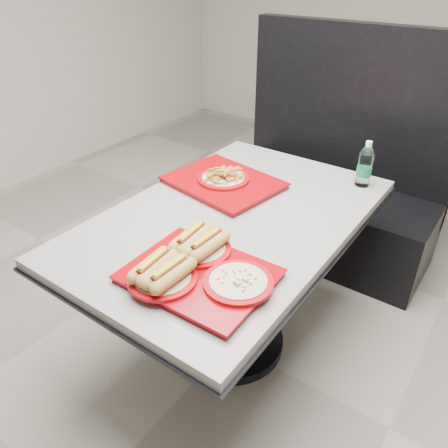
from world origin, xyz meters
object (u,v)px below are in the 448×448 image
Objects in this scene: booth_bench at (331,190)px; water_bottle at (365,167)px; tray_far at (223,180)px; tray_near at (195,267)px; diner_table at (232,248)px.

booth_bench is 6.33× the size of water_bottle.
tray_far is (-0.19, -0.90, 0.38)m from booth_bench.
tray_near reaches higher than tray_far.
water_bottle is at bearing 35.92° from tray_far.
tray_near is at bearing -101.85° from water_bottle.
diner_table is at bearing -46.79° from tray_far.
tray_near is 2.26× the size of water_bottle.
diner_table is at bearing 107.93° from tray_near.
tray_near is at bearing -62.22° from tray_far.
tray_far is at bearing -144.08° from water_bottle.
diner_table is 2.62× the size of tray_far.
booth_bench is at bearing 122.86° from water_bottle.
diner_table is 0.33m from tray_far.
booth_bench reaches higher than tray_near.
tray_far is at bearing 133.21° from diner_table.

